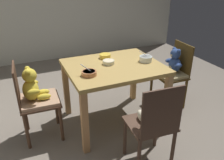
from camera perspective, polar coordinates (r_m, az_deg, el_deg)
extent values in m
cube|color=#71675C|center=(3.00, 0.39, -10.13)|extent=(5.20, 5.20, 0.04)
cube|color=#A98848|center=(2.63, 0.43, 3.29)|extent=(1.07, 0.88, 0.04)
cube|color=#B37F4F|center=(2.35, -6.72, -10.59)|extent=(0.07, 0.07, 0.71)
cube|color=tan|center=(2.73, 13.30, -5.52)|extent=(0.07, 0.07, 0.71)
cube|color=tan|center=(3.00, -11.23, -2.22)|extent=(0.07, 0.07, 0.71)
cube|color=#B5864D|center=(3.31, 5.38, 0.92)|extent=(0.07, 0.07, 0.71)
cube|color=#493514|center=(3.20, 13.97, 1.08)|extent=(0.39, 0.42, 0.02)
cube|color=#493514|center=(3.22, 17.00, 5.10)|extent=(0.03, 0.38, 0.42)
cylinder|color=#493514|center=(3.35, 9.65, -1.68)|extent=(0.04, 0.04, 0.43)
cylinder|color=#493514|center=(3.09, 12.96, -4.47)|extent=(0.04, 0.04, 0.43)
cylinder|color=#493514|center=(3.51, 14.08, -0.77)|extent=(0.04, 0.04, 0.43)
cylinder|color=#493514|center=(3.27, 17.56, -3.33)|extent=(0.04, 0.04, 0.43)
cube|color=tan|center=(3.19, 14.02, 1.55)|extent=(0.36, 0.39, 0.04)
ellipsoid|color=#304984|center=(3.18, 15.23, 3.70)|extent=(0.16, 0.18, 0.21)
ellipsoid|color=#D5C387|center=(3.16, 14.48, 3.41)|extent=(0.06, 0.10, 0.12)
sphere|color=#304984|center=(3.12, 15.40, 6.27)|extent=(0.13, 0.13, 0.13)
ellipsoid|color=#D5C387|center=(3.10, 14.68, 6.01)|extent=(0.05, 0.05, 0.04)
sphere|color=#304984|center=(3.15, 15.16, 7.42)|extent=(0.05, 0.05, 0.05)
sphere|color=#304984|center=(3.08, 16.16, 6.88)|extent=(0.05, 0.05, 0.05)
ellipsoid|color=#304984|center=(3.23, 13.92, 4.71)|extent=(0.12, 0.06, 0.06)
ellipsoid|color=#304984|center=(3.08, 16.03, 3.42)|extent=(0.12, 0.06, 0.06)
ellipsoid|color=#304984|center=(3.18, 13.00, 2.58)|extent=(0.14, 0.07, 0.06)
ellipsoid|color=#304984|center=(3.11, 14.00, 1.91)|extent=(0.14, 0.07, 0.06)
cube|color=#4C3222|center=(2.62, -17.33, -5.13)|extent=(0.43, 0.42, 0.02)
cube|color=#4C3222|center=(2.52, -22.46, -1.40)|extent=(0.03, 0.37, 0.43)
cylinder|color=#4C3222|center=(2.61, -12.41, -10.59)|extent=(0.04, 0.04, 0.43)
cylinder|color=#4C3222|center=(2.89, -13.56, -6.80)|extent=(0.04, 0.04, 0.43)
cylinder|color=#4C3222|center=(2.61, -20.26, -11.86)|extent=(0.04, 0.04, 0.43)
cylinder|color=#4C3222|center=(2.89, -20.57, -7.92)|extent=(0.04, 0.04, 0.43)
cube|color=tan|center=(2.61, -17.41, -4.59)|extent=(0.40, 0.38, 0.04)
ellipsoid|color=gold|center=(2.55, -19.41, -2.34)|extent=(0.17, 0.20, 0.22)
ellipsoid|color=#DCC188|center=(2.56, -18.19, -2.37)|extent=(0.06, 0.11, 0.13)
sphere|color=gold|center=(2.48, -19.74, 1.09)|extent=(0.14, 0.14, 0.14)
ellipsoid|color=#DCC188|center=(2.48, -18.52, 1.05)|extent=(0.05, 0.06, 0.04)
sphere|color=gold|center=(2.41, -20.09, 1.75)|extent=(0.06, 0.06, 0.06)
sphere|color=gold|center=(2.51, -20.21, 2.63)|extent=(0.06, 0.06, 0.06)
ellipsoid|color=gold|center=(2.44, -18.79, -2.81)|extent=(0.13, 0.07, 0.06)
ellipsoid|color=gold|center=(2.64, -19.12, -0.66)|extent=(0.13, 0.07, 0.06)
ellipsoid|color=gold|center=(2.54, -16.48, -4.01)|extent=(0.15, 0.07, 0.07)
ellipsoid|color=gold|center=(2.63, -16.72, -2.92)|extent=(0.15, 0.07, 0.07)
cube|color=#473125|center=(2.21, 9.31, -10.57)|extent=(0.44, 0.40, 0.02)
cube|color=#473125|center=(1.95, 12.31, -7.89)|extent=(0.38, 0.04, 0.45)
cylinder|color=#473125|center=(2.53, 10.80, -11.86)|extent=(0.04, 0.04, 0.43)
cylinder|color=#473125|center=(2.39, 3.24, -13.82)|extent=(0.04, 0.04, 0.43)
cylinder|color=#473125|center=(2.33, 14.79, -16.16)|extent=(0.04, 0.04, 0.43)
cylinder|color=#473125|center=(2.18, 6.64, -18.72)|extent=(0.04, 0.04, 0.43)
ellipsoid|color=beige|center=(2.09, 10.42, -8.81)|extent=(0.21, 0.18, 0.23)
ellipsoid|color=#CEB38C|center=(2.14, 9.67, -8.31)|extent=(0.11, 0.07, 0.14)
sphere|color=beige|center=(2.01, 10.66, -4.63)|extent=(0.16, 0.16, 0.16)
ellipsoid|color=#CEB38C|center=(2.06, 9.86, -4.17)|extent=(0.07, 0.06, 0.05)
sphere|color=beige|center=(2.00, 12.29, -3.03)|extent=(0.06, 0.06, 0.06)
sphere|color=beige|center=(1.95, 9.55, -3.59)|extent=(0.06, 0.06, 0.06)
ellipsoid|color=beige|center=(2.15, 12.74, -7.19)|extent=(0.07, 0.13, 0.06)
ellipsoid|color=beige|center=(2.05, 7.41, -8.47)|extent=(0.07, 0.13, 0.06)
ellipsoid|color=beige|center=(2.24, 9.98, -8.59)|extent=(0.08, 0.15, 0.07)
ellipsoid|color=beige|center=(2.20, 7.48, -9.19)|extent=(0.08, 0.15, 0.07)
cylinder|color=#BE754B|center=(2.37, -5.67, 1.69)|extent=(0.16, 0.16, 0.05)
cylinder|color=#BE754B|center=(2.38, -5.65, 1.29)|extent=(0.09, 0.09, 0.01)
cylinder|color=beige|center=(2.36, -5.69, 2.12)|extent=(0.13, 0.13, 0.01)
cylinder|color=#BCBCC1|center=(2.35, -6.57, 3.08)|extent=(0.10, 0.06, 0.08)
ellipsoid|color=#BCBCC1|center=(2.36, -5.41, 2.04)|extent=(0.04, 0.04, 0.01)
cylinder|color=yellow|center=(2.83, -1.72, 5.93)|extent=(0.14, 0.14, 0.05)
cylinder|color=yellow|center=(2.83, -1.72, 5.55)|extent=(0.07, 0.07, 0.01)
cylinder|color=#D2BC89|center=(2.82, -1.73, 6.32)|extent=(0.11, 0.11, 0.01)
cylinder|color=white|center=(2.75, 8.31, 5.20)|extent=(0.15, 0.15, 0.06)
cylinder|color=white|center=(2.75, 8.28, 4.68)|extent=(0.08, 0.08, 0.01)
cylinder|color=beige|center=(2.74, 8.35, 5.74)|extent=(0.12, 0.12, 0.01)
cylinder|color=#BCBCC1|center=(2.72, 7.72, 6.51)|extent=(0.10, 0.04, 0.07)
ellipsoid|color=#BCBCC1|center=(2.74, 8.57, 5.64)|extent=(0.04, 0.03, 0.01)
cylinder|color=beige|center=(2.64, -0.85, 4.43)|extent=(0.13, 0.13, 0.05)
cylinder|color=beige|center=(2.65, -0.84, 4.07)|extent=(0.07, 0.07, 0.01)
cylinder|color=beige|center=(2.64, -0.85, 4.81)|extent=(0.11, 0.11, 0.01)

